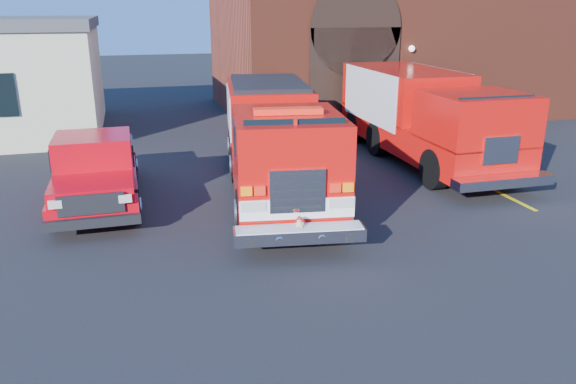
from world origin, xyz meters
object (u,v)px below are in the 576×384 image
object	(u,v)px
pickup_truck	(96,170)
secondary_truck	(423,114)
fire_engine	(275,140)
fire_station	(385,17)

from	to	relation	value
pickup_truck	secondary_truck	xyz separation A→B (m)	(9.90, 1.50, 0.66)
fire_engine	secondary_truck	world-z (taller)	secondary_truck
pickup_truck	secondary_truck	distance (m)	10.03
fire_engine	secondary_truck	distance (m)	5.63
fire_station	pickup_truck	xyz separation A→B (m)	(-12.78, -10.83, -3.41)
pickup_truck	fire_station	bearing A→B (deg)	40.27
fire_station	secondary_truck	size ratio (longest dim) A/B	1.78
fire_engine	pickup_truck	size ratio (longest dim) A/B	1.66
fire_station	fire_engine	xyz separation A→B (m)	(-8.20, -11.17, -2.85)
fire_engine	fire_station	bearing A→B (deg)	53.71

